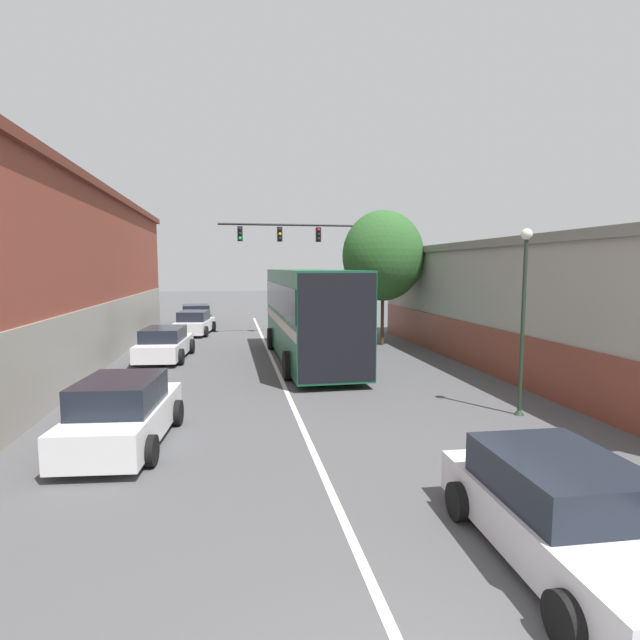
# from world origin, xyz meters

# --- Properties ---
(lane_center_line) EXTENTS (0.14, 41.23, 0.01)m
(lane_center_line) POSITION_xyz_m (0.00, 14.61, 0.00)
(lane_center_line) COLOR silver
(lane_center_line) RESTS_ON ground_plane
(building_right_storefront) EXTENTS (6.71, 21.63, 4.85)m
(building_right_storefront) POSITION_xyz_m (10.69, 15.02, 2.54)
(building_right_storefront) COLOR #9E998E
(building_right_storefront) RESTS_ON ground_plane
(bus) EXTENTS (2.95, 10.60, 3.74)m
(bus) POSITION_xyz_m (1.48, 17.36, 2.09)
(bus) COLOR #145133
(bus) RESTS_ON ground_plane
(hatchback_foreground) EXTENTS (2.12, 4.25, 1.35)m
(hatchback_foreground) POSITION_xyz_m (2.61, 2.88, 0.64)
(hatchback_foreground) COLOR silver
(hatchback_foreground) RESTS_ON ground_plane
(parked_car_left_near) EXTENTS (2.44, 4.41, 1.35)m
(parked_car_left_near) POSITION_xyz_m (-4.03, 31.64, 0.65)
(parked_car_left_near) COLOR #285633
(parked_car_left_near) RESTS_ON ground_plane
(parked_car_left_mid) EXTENTS (2.22, 4.43, 1.36)m
(parked_car_left_mid) POSITION_xyz_m (-4.42, 18.76, 0.65)
(parked_car_left_mid) COLOR silver
(parked_car_left_mid) RESTS_ON ground_plane
(parked_car_left_far) EXTENTS (2.24, 4.25, 1.50)m
(parked_car_left_far) POSITION_xyz_m (-3.97, 8.38, 0.70)
(parked_car_left_far) COLOR silver
(parked_car_left_far) RESTS_ON ground_plane
(parked_car_left_distant) EXTENTS (2.32, 4.12, 1.36)m
(parked_car_left_distant) POSITION_xyz_m (-3.77, 26.60, 0.65)
(parked_car_left_distant) COLOR silver
(parked_car_left_distant) RESTS_ON ground_plane
(traffic_signal_gantry) EXTENTS (7.99, 0.36, 6.48)m
(traffic_signal_gantry) POSITION_xyz_m (2.95, 25.21, 4.83)
(traffic_signal_gantry) COLOR black
(traffic_signal_gantry) RESTS_ON ground_plane
(street_lamp) EXTENTS (0.29, 0.29, 4.81)m
(street_lamp) POSITION_xyz_m (5.72, 8.94, 2.62)
(street_lamp) COLOR #233323
(street_lamp) RESTS_ON ground_plane
(street_tree_near) EXTENTS (3.99, 3.60, 6.60)m
(street_tree_near) POSITION_xyz_m (5.69, 20.94, 4.40)
(street_tree_near) COLOR #4C3823
(street_tree_near) RESTS_ON ground_plane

